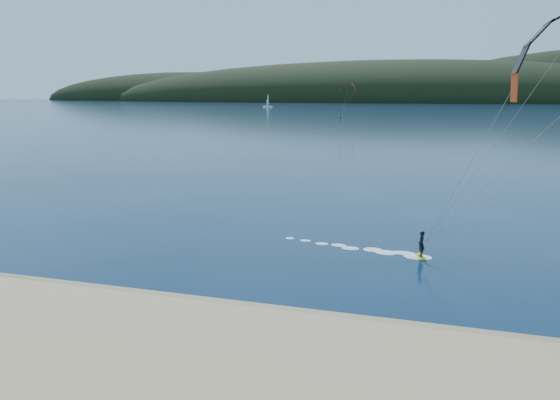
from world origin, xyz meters
name	(u,v)px	position (x,y,z in m)	size (l,w,h in m)	color
ground	(129,341)	(0.00, 0.00, 0.00)	(1800.00, 1800.00, 0.00)	#08203C
wet_sand	(174,303)	(0.00, 4.50, 0.05)	(220.00, 2.50, 0.10)	olive
headland	(428,101)	(0.63, 745.28, 0.00)	(1200.00, 310.00, 140.00)	black
kitesurfer_far	(348,90)	(-22.57, 200.00, 12.39)	(7.52, 7.00, 14.51)	#A9D018
sailboat	(268,106)	(-119.63, 394.50, 0.82)	(7.72, 5.02, 11.07)	white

